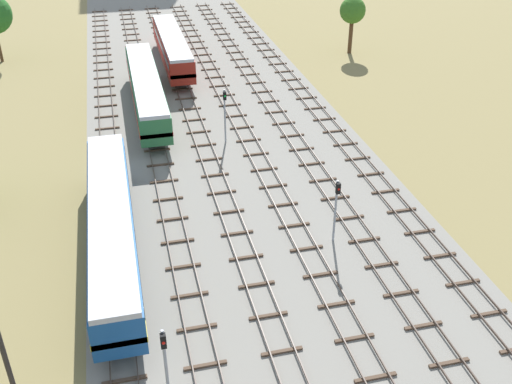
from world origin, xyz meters
The scene contains 15 objects.
ground_plane centered at (0.00, 56.00, 0.00)m, with size 480.00×480.00×0.00m, color olive.
ballast_bed centered at (0.00, 56.00, 0.00)m, with size 25.78×176.00×0.01m, color gray.
track_far_left centered at (-10.89, 57.00, 0.14)m, with size 2.40×126.00×0.29m.
track_left centered at (-6.53, 57.00, 0.14)m, with size 2.40×126.00×0.29m.
track_centre_left centered at (-2.18, 57.00, 0.14)m, with size 2.40×126.00×0.29m.
track_centre centered at (2.18, 57.00, 0.14)m, with size 2.40×126.00×0.29m.
track_centre_right centered at (6.53, 57.00, 0.14)m, with size 2.40×126.00×0.29m.
track_right centered at (10.89, 57.00, 0.14)m, with size 2.40×126.00×0.29m.
passenger_coach_far_left_mid centered at (-10.89, 49.03, 2.61)m, with size 2.96×22.00×3.80m.
passenger_coach_left_midfar centered at (-6.53, 74.02, 2.61)m, with size 2.96×22.00×3.80m.
diesel_railcar_centre_left_far centered at (-2.18, 87.74, 2.60)m, with size 2.96×20.50×3.80m.
signal_post_nearest centered at (0.00, 64.75, 3.35)m, with size 0.28×0.47×5.26m.
signal_post_near centered at (-8.71, 35.40, 3.23)m, with size 0.28×0.47×5.05m.
signal_post_mid centered at (4.36, 46.99, 3.18)m, with size 0.28×0.47×4.97m.
lineside_tree_2 centered at (21.57, 87.80, 5.57)m, with size 3.38×3.38×7.37m.
Camera 1 is at (-9.32, 14.39, 24.87)m, focal length 41.74 mm.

